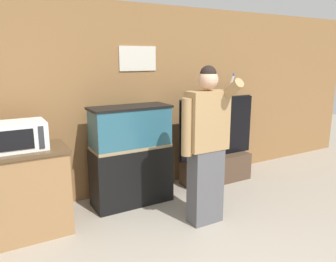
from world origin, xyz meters
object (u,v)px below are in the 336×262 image
at_px(tv_on_stand, 216,158).
at_px(person_standing, 206,144).
at_px(microwave, 18,136).
at_px(aquarium_on_stand, 131,156).
at_px(counter_island, 3,196).

xyz_separation_m(tv_on_stand, person_standing, (-0.92, -0.96, 0.56)).
distance_m(microwave, aquarium_on_stand, 1.39).
height_order(counter_island, microwave, microwave).
height_order(microwave, aquarium_on_stand, aquarium_on_stand).
bearing_deg(counter_island, person_standing, -20.10).
distance_m(tv_on_stand, person_standing, 1.44).
relative_size(microwave, person_standing, 0.30).
xyz_separation_m(counter_island, aquarium_on_stand, (1.51, 0.16, 0.17)).
relative_size(counter_island, person_standing, 0.73).
distance_m(counter_island, tv_on_stand, 2.96).
bearing_deg(person_standing, tv_on_stand, 46.20).
bearing_deg(tv_on_stand, microwave, -176.07).
bearing_deg(person_standing, microwave, 157.25).
xyz_separation_m(counter_island, tv_on_stand, (2.96, 0.21, -0.10)).
xyz_separation_m(counter_island, person_standing, (2.04, -0.75, 0.46)).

